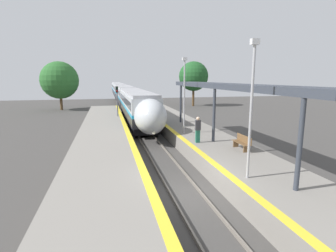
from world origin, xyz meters
name	(u,v)px	position (x,y,z in m)	size (l,w,h in m)	color
ground_plane	(185,194)	(0.00, 0.00, 0.00)	(120.00, 120.00, 0.00)	#423F3D
rail_left	(171,194)	(-0.72, 0.00, 0.07)	(0.08, 90.00, 0.15)	slate
rail_right	(200,191)	(0.72, 0.00, 0.07)	(0.08, 90.00, 0.15)	slate
train	(122,93)	(0.00, 48.01, 2.25)	(2.80, 80.13, 3.94)	black
platform_right	(257,177)	(3.78, 0.00, 0.52)	(4.20, 64.00, 1.04)	gray
platform_left	(103,192)	(-3.78, 0.00, 0.52)	(4.20, 64.00, 1.04)	gray
platform_bench	(242,142)	(4.65, 3.22, 1.51)	(0.44, 1.74, 0.89)	brown
person_waiting	(198,129)	(2.55, 5.54, 1.98)	(0.36, 0.24, 1.80)	#1E604C
railway_signal	(117,102)	(-2.25, 19.85, 2.73)	(0.28, 0.28, 4.48)	#59595E
lamppost_near	(252,102)	(2.53, -1.13, 4.42)	(0.36, 0.20, 5.97)	#9E9EA3
lamppost_mid	(184,91)	(2.53, 8.78, 4.42)	(0.36, 0.20, 5.97)	#9E9EA3
station_canopy	(223,87)	(4.32, 5.61, 4.82)	(2.02, 19.73, 4.03)	#333842
background_tree_left	(60,80)	(-11.07, 36.77, 5.05)	(6.28, 6.28, 8.20)	brown
background_tree_right	(194,76)	(13.11, 37.85, 5.74)	(5.66, 5.66, 8.59)	brown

